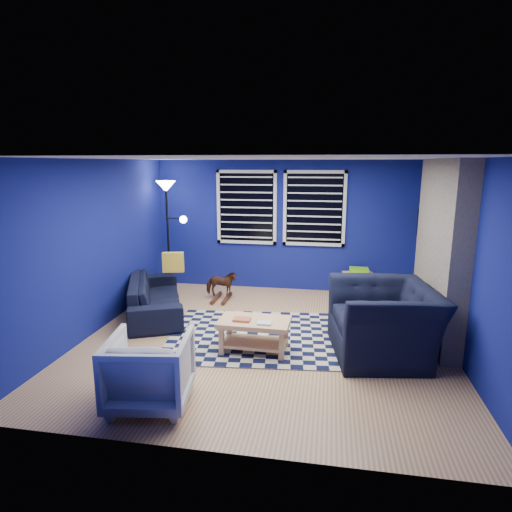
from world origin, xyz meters
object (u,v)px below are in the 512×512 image
(armchair_bent, at_px, (150,370))
(cabinet, at_px, (358,284))
(rocking_horse, at_px, (221,284))
(coffee_table, at_px, (254,329))
(floor_lamp, at_px, (168,202))
(tv, at_px, (425,225))
(armchair_big, at_px, (383,321))
(sofa, at_px, (155,296))

(armchair_bent, relative_size, cabinet, 1.36)
(rocking_horse, bearing_deg, coffee_table, -162.23)
(armchair_bent, xyz_separation_m, floor_lamp, (-1.22, 3.77, 1.36))
(tv, height_order, armchair_big, tv)
(rocking_horse, relative_size, cabinet, 0.92)
(armchair_bent, height_order, rocking_horse, armchair_bent)
(cabinet, bearing_deg, coffee_table, -133.90)
(armchair_big, height_order, coffee_table, armchair_big)
(armchair_bent, bearing_deg, rocking_horse, -96.03)
(sofa, bearing_deg, floor_lamp, -14.61)
(tv, bearing_deg, coffee_table, -135.73)
(tv, xyz_separation_m, sofa, (-4.39, -1.30, -1.10))
(rocking_horse, distance_m, cabinet, 2.55)
(floor_lamp, bearing_deg, cabinet, 5.64)
(armchair_big, xyz_separation_m, cabinet, (-0.17, 2.49, -0.22))
(sofa, xyz_separation_m, floor_lamp, (-0.19, 1.20, 1.44))
(armchair_big, bearing_deg, armchair_bent, -65.45)
(armchair_bent, height_order, coffee_table, armchair_bent)
(armchair_bent, distance_m, floor_lamp, 4.19)
(sofa, bearing_deg, armchair_big, -128.30)
(sofa, distance_m, armchair_big, 3.64)
(coffee_table, xyz_separation_m, floor_lamp, (-2.05, 2.36, 1.42))
(rocking_horse, relative_size, floor_lamp, 0.26)
(sofa, height_order, rocking_horse, sofa)
(armchair_bent, height_order, cabinet, armchair_bent)
(coffee_table, bearing_deg, armchair_big, 7.44)
(tv, height_order, rocking_horse, tv)
(rocking_horse, height_order, floor_lamp, floor_lamp)
(floor_lamp, bearing_deg, armchair_big, -30.06)
(sofa, bearing_deg, cabinet, -88.49)
(tv, distance_m, floor_lamp, 4.59)
(cabinet, bearing_deg, sofa, -170.26)
(cabinet, xyz_separation_m, floor_lamp, (-3.54, -0.35, 1.50))
(sofa, bearing_deg, armchair_bent, 178.56)
(armchair_big, relative_size, coffee_table, 1.50)
(sofa, distance_m, floor_lamp, 1.89)
(cabinet, relative_size, floor_lamp, 0.29)
(sofa, distance_m, armchair_bent, 2.77)
(sofa, height_order, armchair_bent, armchair_bent)
(tv, relative_size, rocking_horse, 1.79)
(armchair_bent, relative_size, rocking_horse, 1.48)
(rocking_horse, bearing_deg, armchair_bent, 174.53)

